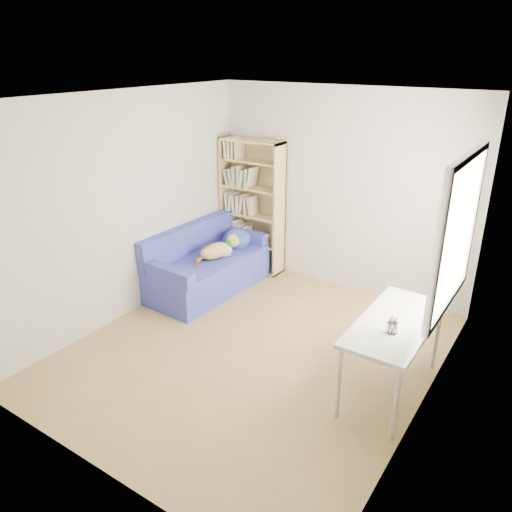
{
  "coord_description": "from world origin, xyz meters",
  "views": [
    {
      "loc": [
        2.53,
        -3.76,
        2.99
      ],
      "look_at": [
        -0.31,
        0.52,
        0.85
      ],
      "focal_mm": 35.0,
      "sensor_mm": 36.0,
      "label": 1
    }
  ],
  "objects_px": {
    "bookshelf": "(252,211)",
    "desk": "(395,328)",
    "sofa": "(208,265)",
    "pen_cup": "(392,327)"
  },
  "relations": [
    {
      "from": "pen_cup",
      "to": "desk",
      "type": "bearing_deg",
      "value": 99.08
    },
    {
      "from": "sofa",
      "to": "bookshelf",
      "type": "xyz_separation_m",
      "value": [
        0.1,
        0.9,
        0.53
      ]
    },
    {
      "from": "desk",
      "to": "bookshelf",
      "type": "bearing_deg",
      "value": 147.88
    },
    {
      "from": "sofa",
      "to": "bookshelf",
      "type": "height_order",
      "value": "bookshelf"
    },
    {
      "from": "sofa",
      "to": "bookshelf",
      "type": "distance_m",
      "value": 1.05
    },
    {
      "from": "sofa",
      "to": "desk",
      "type": "relative_size",
      "value": 1.33
    },
    {
      "from": "bookshelf",
      "to": "pen_cup",
      "type": "distance_m",
      "value": 3.32
    },
    {
      "from": "bookshelf",
      "to": "desk",
      "type": "xyz_separation_m",
      "value": [
        2.69,
        -1.69,
        -0.18
      ]
    },
    {
      "from": "bookshelf",
      "to": "desk",
      "type": "bearing_deg",
      "value": -32.12
    },
    {
      "from": "bookshelf",
      "to": "pen_cup",
      "type": "xyz_separation_m",
      "value": [
        2.72,
        -1.9,
        -0.05
      ]
    }
  ]
}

